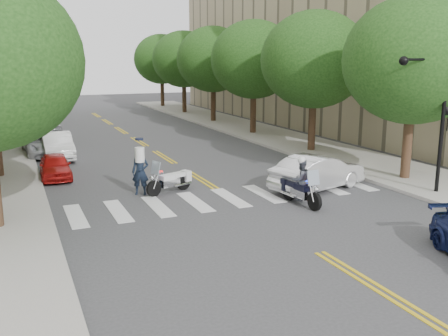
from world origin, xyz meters
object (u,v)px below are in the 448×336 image
officer_standing (140,172)px  motorcycle_parked (173,180)px  convertible (318,172)px  motorcycle_police (300,183)px

officer_standing → motorcycle_parked: bearing=15.9°
officer_standing → convertible: officer_standing is taller
convertible → officer_standing: bearing=56.2°
officer_standing → convertible: size_ratio=0.41×
motorcycle_parked → officer_standing: size_ratio=1.14×
motorcycle_parked → convertible: (5.97, -2.10, 0.26)m
motorcycle_police → officer_standing: 6.67m
motorcycle_police → motorcycle_parked: motorcycle_police is taller
motorcycle_parked → officer_standing: bearing=60.5°
motorcycle_police → officer_standing: same height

